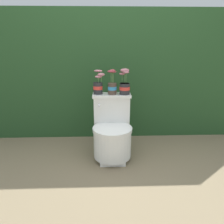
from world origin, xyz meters
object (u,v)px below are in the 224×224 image
(toilet, at_px, (112,133))
(potted_plant_middle, at_px, (125,86))
(potted_plant_midleft, at_px, (112,86))
(potted_plant_left, at_px, (98,85))

(toilet, bearing_deg, potted_plant_middle, 45.43)
(potted_plant_midleft, bearing_deg, toilet, -92.61)
(toilet, distance_m, potted_plant_left, 0.52)
(toilet, distance_m, potted_plant_middle, 0.51)
(toilet, height_order, potted_plant_midleft, potted_plant_midleft)
(potted_plant_left, height_order, potted_plant_middle, potted_plant_middle)
(potted_plant_left, relative_size, potted_plant_midleft, 0.98)
(potted_plant_midleft, height_order, potted_plant_middle, potted_plant_middle)
(potted_plant_middle, bearing_deg, potted_plant_left, 176.14)
(potted_plant_left, height_order, potted_plant_midleft, potted_plant_midleft)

